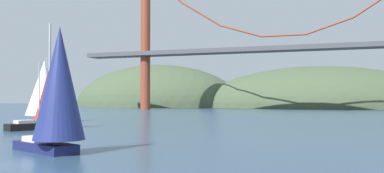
# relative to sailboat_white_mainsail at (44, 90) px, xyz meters

# --- Properties ---
(ground_plane) EXTENTS (360.00, 360.00, 0.00)m
(ground_plane) POSITION_rel_sailboat_white_mainsail_xyz_m (24.52, -32.83, -4.71)
(ground_plane) COLOR #2D4760
(headland_left) EXTENTS (67.45, 44.00, 32.22)m
(headland_left) POSITION_rel_sailboat_white_mainsail_xyz_m (-30.48, 102.17, -4.71)
(headland_left) COLOR #425138
(headland_left) RESTS_ON ground_plane
(headland_center) EXTENTS (82.77, 44.00, 28.15)m
(headland_center) POSITION_rel_sailboat_white_mainsail_xyz_m (29.52, 102.17, -4.71)
(headland_center) COLOR #425138
(headland_center) RESTS_ON ground_plane
(suspension_bridge) EXTENTS (115.47, 6.00, 41.27)m
(suspension_bridge) POSITION_rel_sailboat_white_mainsail_xyz_m (24.52, 62.17, 13.49)
(suspension_bridge) COLOR brown
(suspension_bridge) RESTS_ON ground_plane
(sailboat_white_mainsail) EXTENTS (6.93, 9.31, 9.50)m
(sailboat_white_mainsail) POSITION_rel_sailboat_white_mainsail_xyz_m (0.00, 0.00, 0.00)
(sailboat_white_mainsail) COLOR white
(sailboat_white_mainsail) RESTS_ON ground_plane
(sailboat_scarlet_sail) EXTENTS (4.99, 7.08, 7.62)m
(sailboat_scarlet_sail) POSITION_rel_sailboat_white_mainsail_xyz_m (9.15, -10.50, -0.94)
(sailboat_scarlet_sail) COLOR black
(sailboat_scarlet_sail) RESTS_ON ground_plane
(sailboat_navy_sail) EXTENTS (6.82, 4.81, 8.50)m
(sailboat_navy_sail) POSITION_rel_sailboat_white_mainsail_xyz_m (24.14, -28.07, -0.52)
(sailboat_navy_sail) COLOR #191E4C
(sailboat_navy_sail) RESTS_ON ground_plane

